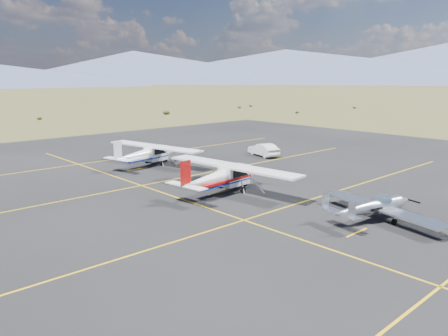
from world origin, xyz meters
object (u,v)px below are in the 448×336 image
aircraft_cessna (222,176)px  aircraft_plain (146,153)px  aircraft_low_wing (374,207)px  sedan (264,150)px

aircraft_cessna → aircraft_plain: (1.28, 11.72, -0.07)m
aircraft_low_wing → aircraft_plain: (-1.18, 22.02, 0.36)m
aircraft_low_wing → aircraft_cessna: 10.60m
aircraft_cessna → sedan: 15.33m
aircraft_plain → sedan: (11.80, -3.74, -0.53)m
aircraft_plain → sedan: size_ratio=2.67×
aircraft_low_wing → aircraft_cessna: aircraft_cessna is taller
aircraft_low_wing → aircraft_plain: aircraft_plain is taller
aircraft_cessna → sedan: bearing=25.5°
sedan → aircraft_low_wing: bearing=73.3°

